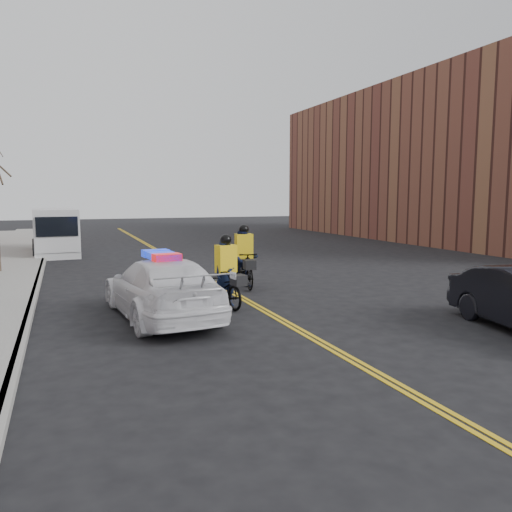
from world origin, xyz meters
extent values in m
plane|color=black|center=(0.00, 0.00, 0.00)|extent=(120.00, 120.00, 0.00)
cube|color=gold|center=(-0.08, 8.00, 0.01)|extent=(0.10, 60.00, 0.01)
cube|color=gold|center=(0.08, 8.00, 0.01)|extent=(0.10, 60.00, 0.01)
cube|color=gray|center=(-6.00, 8.00, 0.07)|extent=(0.20, 60.00, 0.15)
cube|color=brown|center=(22.00, 18.00, 5.50)|extent=(12.00, 30.00, 11.00)
imported|color=white|center=(-2.77, 0.50, 0.78)|extent=(2.66, 5.54, 1.56)
cube|color=#0C26CC|center=(-2.77, 0.50, 1.64)|extent=(0.78, 1.48, 0.16)
cube|color=silver|center=(-5.50, 16.92, 1.23)|extent=(2.44, 5.89, 2.47)
cube|color=silver|center=(-5.37, 14.40, 1.02)|extent=(2.13, 0.96, 1.29)
cube|color=black|center=(-5.35, 13.97, 1.66)|extent=(1.93, 0.21, 0.96)
cylinder|color=black|center=(-6.43, 15.15, 0.38)|extent=(0.31, 0.76, 0.75)
cylinder|color=black|center=(-4.39, 15.26, 0.38)|extent=(0.31, 0.76, 0.75)
cylinder|color=black|center=(-6.61, 18.58, 0.38)|extent=(0.31, 0.76, 0.75)
cylinder|color=black|center=(-4.57, 18.68, 0.38)|extent=(0.31, 0.76, 0.75)
imported|color=black|center=(-0.80, 1.21, 0.55)|extent=(1.10, 2.21, 1.11)
imported|color=black|center=(-0.80, 1.21, 0.95)|extent=(0.76, 0.57, 1.90)
cube|color=yellow|center=(-0.80, 1.21, 1.37)|extent=(0.60, 0.46, 0.80)
sphere|color=black|center=(-0.80, 1.21, 1.91)|extent=(0.32, 0.32, 0.32)
cube|color=black|center=(-0.67, 0.49, 0.86)|extent=(0.41, 0.45, 0.30)
imported|color=black|center=(0.66, 3.77, 0.65)|extent=(0.84, 2.21, 1.30)
imported|color=black|center=(0.66, 3.77, 1.00)|extent=(1.05, 0.86, 2.00)
cube|color=yellow|center=(0.66, 3.77, 1.44)|extent=(0.61, 0.45, 0.84)
sphere|color=black|center=(0.66, 3.77, 2.01)|extent=(0.34, 0.34, 0.34)
cube|color=black|center=(0.58, 2.99, 0.91)|extent=(0.40, 0.45, 0.31)
camera|label=1|loc=(-5.09, -12.20, 3.14)|focal=35.00mm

